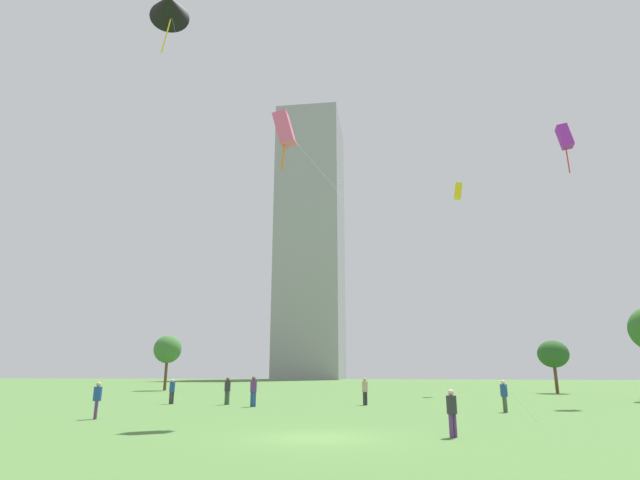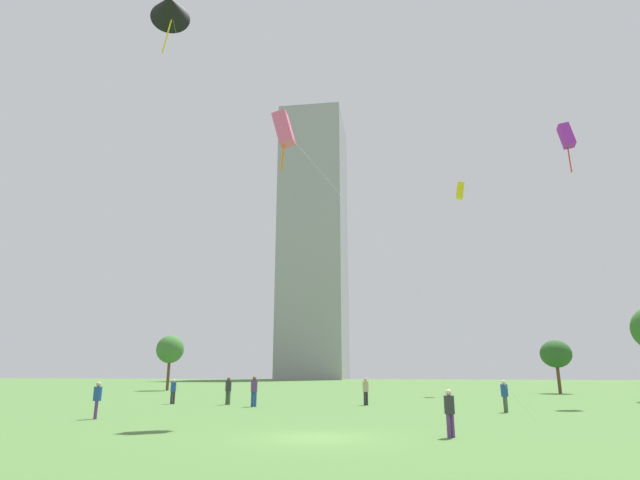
% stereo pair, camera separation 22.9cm
% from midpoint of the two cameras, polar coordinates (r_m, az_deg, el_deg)
% --- Properties ---
extents(ground, '(280.00, 280.00, 0.00)m').
position_cam_midpoint_polar(ground, '(17.95, -0.59, -21.58)').
color(ground, '#4C7538').
extents(person_standing_0, '(0.37, 0.37, 1.67)m').
position_cam_midpoint_polar(person_standing_0, '(26.79, -24.25, -16.02)').
color(person_standing_0, '#593372').
rests_on(person_standing_0, ground).
extents(person_standing_1, '(0.38, 0.38, 1.69)m').
position_cam_midpoint_polar(person_standing_1, '(30.42, 20.00, -16.10)').
color(person_standing_1, '#3F593F').
rests_on(person_standing_1, ground).
extents(person_standing_2, '(0.34, 0.34, 1.55)m').
position_cam_midpoint_polar(person_standing_2, '(18.44, 14.41, -18.17)').
color(person_standing_2, '#593372').
rests_on(person_standing_2, ground).
extents(person_standing_3, '(0.37, 0.37, 1.66)m').
position_cam_midpoint_polar(person_standing_3, '(37.39, -16.65, -15.99)').
color(person_standing_3, '#2D2D33').
rests_on(person_standing_3, ground).
extents(person_standing_4, '(0.41, 0.41, 1.86)m').
position_cam_midpoint_polar(person_standing_4, '(33.49, -7.78, -16.45)').
color(person_standing_4, '#1E478C').
rests_on(person_standing_4, ground).
extents(person_standing_5, '(0.40, 0.40, 1.79)m').
position_cam_midpoint_polar(person_standing_5, '(35.88, -10.67, -16.29)').
color(person_standing_5, '#3F593F').
rests_on(person_standing_5, ground).
extents(person_standing_6, '(0.39, 0.39, 1.75)m').
position_cam_midpoint_polar(person_standing_6, '(34.81, 4.94, -16.56)').
color(person_standing_6, '#2D2D33').
rests_on(person_standing_6, ground).
extents(kite_flying_0, '(12.20, 1.30, 15.94)m').
position_cam_midpoint_polar(kite_flying_0, '(27.92, -4.30, 12.42)').
color(kite_flying_0, silver).
rests_on(kite_flying_0, ground).
extents(kite_flying_1, '(4.10, 9.90, 22.80)m').
position_cam_midpoint_polar(kite_flying_1, '(58.55, 15.33, 5.35)').
color(kite_flying_1, silver).
rests_on(kite_flying_1, ground).
extents(kite_flying_2, '(7.86, 8.50, 29.90)m').
position_cam_midpoint_polar(kite_flying_2, '(42.52, -16.93, 24.05)').
color(kite_flying_2, silver).
rests_on(kite_flying_2, ground).
extents(kite_flying_3, '(3.21, 1.08, 21.92)m').
position_cam_midpoint_polar(kite_flying_3, '(46.41, 25.94, 10.46)').
color(kite_flying_3, silver).
rests_on(kite_flying_3, ground).
extents(park_tree_1, '(3.12, 3.12, 5.35)m').
position_cam_midpoint_polar(park_tree_1, '(58.95, 24.90, -11.70)').
color(park_tree_1, brown).
rests_on(park_tree_1, ground).
extents(park_tree_2, '(3.25, 3.25, 6.45)m').
position_cam_midpoint_polar(park_tree_2, '(64.56, -17.05, -11.81)').
color(park_tree_2, brown).
rests_on(park_tree_2, ground).
extents(distant_highrise_0, '(20.94, 27.03, 84.73)m').
position_cam_midpoint_polar(distant_highrise_0, '(161.05, -1.05, -0.31)').
color(distant_highrise_0, '#939399').
rests_on(distant_highrise_0, ground).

